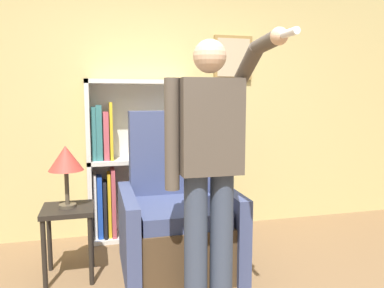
{
  "coord_description": "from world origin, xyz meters",
  "views": [
    {
      "loc": [
        -0.67,
        -1.78,
        1.39
      ],
      "look_at": [
        -0.01,
        0.74,
        1.06
      ],
      "focal_mm": 35.0,
      "sensor_mm": 36.0,
      "label": 1
    }
  ],
  "objects_px": {
    "armchair": "(177,220)",
    "person_standing": "(209,162)",
    "bookcase": "(132,164)",
    "side_table": "(68,222)",
    "table_lamp": "(66,160)"
  },
  "relations": [
    {
      "from": "armchair",
      "to": "table_lamp",
      "type": "relative_size",
      "value": 2.69
    },
    {
      "from": "armchair",
      "to": "table_lamp",
      "type": "distance_m",
      "value": 1.0
    },
    {
      "from": "armchair",
      "to": "side_table",
      "type": "height_order",
      "value": "armchair"
    },
    {
      "from": "person_standing",
      "to": "table_lamp",
      "type": "distance_m",
      "value": 1.16
    },
    {
      "from": "table_lamp",
      "to": "side_table",
      "type": "bearing_deg",
      "value": 0.0
    },
    {
      "from": "bookcase",
      "to": "armchair",
      "type": "height_order",
      "value": "bookcase"
    },
    {
      "from": "armchair",
      "to": "person_standing",
      "type": "bearing_deg",
      "value": -85.37
    },
    {
      "from": "side_table",
      "to": "table_lamp",
      "type": "bearing_deg",
      "value": 0.0
    },
    {
      "from": "bookcase",
      "to": "table_lamp",
      "type": "bearing_deg",
      "value": -127.1
    },
    {
      "from": "bookcase",
      "to": "side_table",
      "type": "xyz_separation_m",
      "value": [
        -0.55,
        -0.73,
        -0.3
      ]
    },
    {
      "from": "person_standing",
      "to": "side_table",
      "type": "xyz_separation_m",
      "value": [
        -0.9,
        0.72,
        -0.54
      ]
    },
    {
      "from": "bookcase",
      "to": "armchair",
      "type": "distance_m",
      "value": 0.87
    },
    {
      "from": "person_standing",
      "to": "table_lamp",
      "type": "height_order",
      "value": "person_standing"
    },
    {
      "from": "person_standing",
      "to": "bookcase",
      "type": "bearing_deg",
      "value": 103.53
    },
    {
      "from": "armchair",
      "to": "bookcase",
      "type": "bearing_deg",
      "value": 111.51
    }
  ]
}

